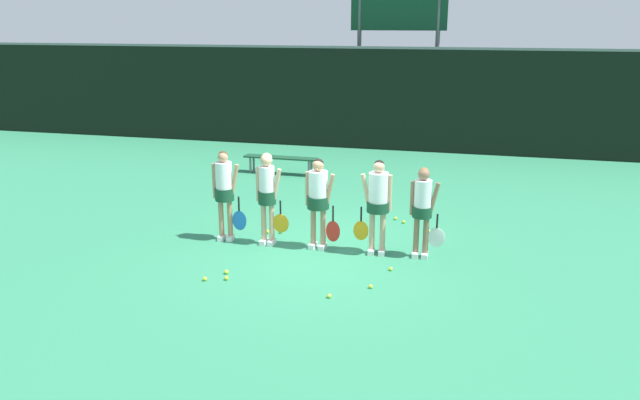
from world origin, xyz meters
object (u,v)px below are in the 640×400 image
object	(u,v)px
tennis_ball_7	(226,278)
tennis_ball_8	(281,232)
tennis_ball_6	(329,296)
tennis_ball_4	(429,231)
player_4	(423,206)
tennis_ball_9	(404,222)
scoreboard	(398,26)
tennis_ball_10	(268,232)
bench_courtside	(281,159)
tennis_ball_1	(391,269)
tennis_ball_0	(396,218)
player_2	(318,196)
tennis_ball_2	(205,279)
tennis_ball_3	(371,286)
player_1	(267,191)
player_3	(378,199)
tennis_ball_5	(226,272)
player_0	(225,189)

from	to	relation	value
tennis_ball_7	tennis_ball_8	xyz separation A→B (m)	(0.15, 2.43, -0.00)
tennis_ball_6	tennis_ball_4	bearing A→B (deg)	70.46
player_4	tennis_ball_9	xyz separation A→B (m)	(-0.53, 1.83, -0.93)
scoreboard	tennis_ball_8	world-z (taller)	scoreboard
tennis_ball_7	tennis_ball_10	distance (m)	2.37
bench_courtside	tennis_ball_1	world-z (taller)	bench_courtside
scoreboard	tennis_ball_0	xyz separation A→B (m)	(1.17, -8.20, -3.87)
bench_courtside	tennis_ball_8	distance (m)	5.02
bench_courtside	player_2	distance (m)	5.94
tennis_ball_2	player_2	bearing A→B (deg)	53.98
tennis_ball_1	tennis_ball_2	distance (m)	3.11
player_4	tennis_ball_4	bearing A→B (deg)	87.69
tennis_ball_3	tennis_ball_10	xyz separation A→B (m)	(-2.46, 2.11, 0.00)
player_1	player_3	xyz separation A→B (m)	(2.07, 0.01, -0.00)
player_2	tennis_ball_6	world-z (taller)	player_2
tennis_ball_1	tennis_ball_9	world-z (taller)	tennis_ball_9
tennis_ball_10	tennis_ball_7	bearing A→B (deg)	-87.34
tennis_ball_5	player_1	bearing A→B (deg)	82.40
tennis_ball_0	tennis_ball_9	size ratio (longest dim) A/B	1.00
scoreboard	tennis_ball_4	distance (m)	9.87
player_4	tennis_ball_10	bearing A→B (deg)	169.70
tennis_ball_2	tennis_ball_4	xyz separation A→B (m)	(3.34, 3.31, -0.00)
player_2	player_3	distance (m)	1.10
tennis_ball_8	scoreboard	bearing A→B (deg)	84.47
player_3	tennis_ball_8	distance (m)	2.35
tennis_ball_0	tennis_ball_7	distance (m)	4.48
tennis_ball_6	tennis_ball_8	size ratio (longest dim) A/B	0.95
tennis_ball_8	player_2	bearing A→B (deg)	-33.02
bench_courtside	player_4	bearing A→B (deg)	-49.93
tennis_ball_0	tennis_ball_7	bearing A→B (deg)	-120.18
tennis_ball_3	scoreboard	bearing A→B (deg)	96.10
tennis_ball_0	tennis_ball_5	xyz separation A→B (m)	(-2.35, -3.63, 0.00)
player_3	tennis_ball_10	size ratio (longest dim) A/B	25.19
tennis_ball_1	tennis_ball_5	bearing A→B (deg)	-162.63
tennis_ball_4	tennis_ball_5	size ratio (longest dim) A/B	0.92
tennis_ball_4	tennis_ball_8	world-z (taller)	tennis_ball_8
tennis_ball_3	tennis_ball_8	bearing A→B (deg)	135.36
tennis_ball_2	tennis_ball_7	world-z (taller)	tennis_ball_2
player_1	player_2	size ratio (longest dim) A/B	1.03
bench_courtside	tennis_ball_3	bearing A→B (deg)	-60.83
bench_courtside	player_0	xyz separation A→B (m)	(0.63, -5.37, 0.61)
bench_courtside	tennis_ball_0	xyz separation A→B (m)	(3.64, -3.33, -0.38)
player_2	player_4	size ratio (longest dim) A/B	1.04
tennis_ball_4	tennis_ball_8	distance (m)	2.96
player_0	tennis_ball_8	distance (m)	1.47
player_3	tennis_ball_6	xyz separation A→B (m)	(-0.39, -2.05, -1.01)
player_2	player_3	world-z (taller)	player_3
tennis_ball_7	player_3	bearing A→B (deg)	39.71
tennis_ball_1	tennis_ball_3	distance (m)	0.83
player_0	tennis_ball_2	world-z (taller)	player_0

